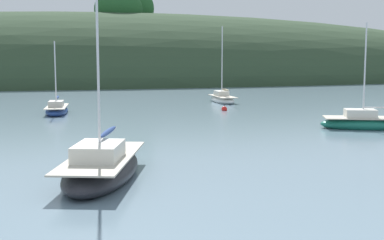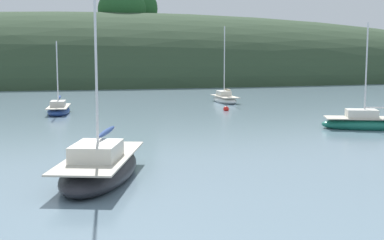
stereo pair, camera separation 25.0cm
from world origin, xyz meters
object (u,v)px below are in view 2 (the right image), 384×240
at_px(sailboat_blue_center, 100,167).
at_px(mooring_buoy_inner, 226,109).
at_px(sailboat_white_near, 368,123).
at_px(sailboat_cream_ketch, 59,109).
at_px(sailboat_grey_yawl, 225,99).

bearing_deg(sailboat_blue_center, mooring_buoy_inner, 62.19).
distance_m(sailboat_white_near, sailboat_blue_center, 18.90).
bearing_deg(sailboat_cream_ketch, sailboat_blue_center, -85.57).
bearing_deg(sailboat_white_near, sailboat_grey_yawl, 100.97).
xyz_separation_m(sailboat_cream_ketch, mooring_buoy_inner, (12.68, -0.84, -0.19)).
bearing_deg(sailboat_grey_yawl, sailboat_cream_ketch, -157.93).
bearing_deg(sailboat_cream_ketch, sailboat_white_near, -34.24).
bearing_deg(sailboat_white_near, sailboat_blue_center, -150.26).
height_order(sailboat_white_near, sailboat_blue_center, sailboat_blue_center).
bearing_deg(mooring_buoy_inner, sailboat_blue_center, -117.81).
height_order(sailboat_grey_yawl, sailboat_white_near, sailboat_grey_yawl).
height_order(sailboat_white_near, mooring_buoy_inner, sailboat_white_near).
bearing_deg(sailboat_cream_ketch, sailboat_grey_yawl, 22.07).
xyz_separation_m(sailboat_grey_yawl, mooring_buoy_inner, (-1.88, -6.74, -0.20)).
relative_size(sailboat_cream_ketch, sailboat_grey_yawl, 0.79).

